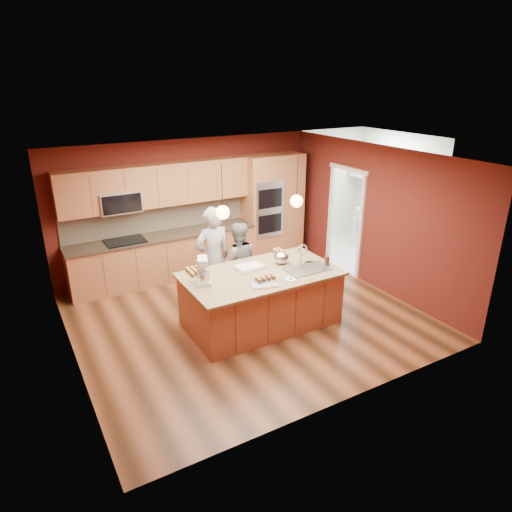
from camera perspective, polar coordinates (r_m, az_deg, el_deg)
floor at (r=7.85m, az=-1.15°, el=-7.61°), size 5.50×5.50×0.00m
ceiling at (r=6.95m, az=-1.32°, el=12.24°), size 5.50×5.50×0.00m
wall_back at (r=9.46m, az=-8.54°, el=6.15°), size 5.50×0.00×5.50m
wall_front at (r=5.41m, az=11.65°, el=-6.17°), size 5.50×0.00×5.50m
wall_left at (r=6.53m, az=-22.93°, el=-2.50°), size 0.00×5.00×5.00m
wall_right at (r=8.87m, az=14.62°, el=4.65°), size 0.00×5.00×5.00m
cabinet_run at (r=9.12m, az=-11.79°, el=2.95°), size 3.74×0.64×2.30m
oven_column at (r=10.04m, az=2.05°, el=6.11°), size 1.30×0.62×2.30m
doorway_trim at (r=9.50m, az=11.06°, el=4.17°), size 0.08×1.11×2.20m
laundry_room at (r=10.66m, az=16.77°, el=10.54°), size 2.60×2.70×2.70m
pendant_left at (r=6.60m, az=-4.19°, el=5.49°), size 0.20×0.20×0.80m
pendant_right at (r=7.22m, az=5.09°, el=6.88°), size 0.20×0.20×0.80m
island at (r=7.45m, az=0.73°, el=-5.25°), size 2.47×1.39×1.29m
person_left at (r=7.86m, az=-5.42°, el=-0.29°), size 0.69×0.48×1.83m
person_right at (r=8.12m, az=-2.27°, el=-0.80°), size 0.86×0.76×1.48m
stand_mixer at (r=6.87m, az=-6.61°, el=-2.07°), size 0.30×0.35×0.41m
sheet_cake at (r=7.42m, az=-0.86°, el=-1.39°), size 0.48×0.37×0.05m
cooling_rack at (r=6.85m, az=0.93°, el=-3.52°), size 0.46×0.38×0.02m
mixing_bowl at (r=7.59m, az=3.19°, el=-0.20°), size 0.26×0.26×0.22m
plate at (r=7.02m, az=4.31°, el=-2.97°), size 0.18×0.18×0.01m
tumbler at (r=7.62m, az=8.85°, el=-0.58°), size 0.08×0.08×0.15m
phone at (r=7.71m, az=6.65°, el=-0.74°), size 0.14×0.09×0.01m
cupcakes_left at (r=7.32m, az=-7.36°, el=-1.79°), size 0.33×0.33×0.07m
cupcakes_rack at (r=6.96m, az=1.16°, el=-2.69°), size 0.33×0.17×0.07m
cupcakes_right at (r=8.02m, az=3.06°, el=0.50°), size 0.16×0.33×0.07m
washer at (r=10.64m, az=16.78°, el=2.62°), size 0.74×0.75×1.07m
dryer at (r=11.14m, az=14.16°, el=3.38°), size 0.63×0.64×0.94m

